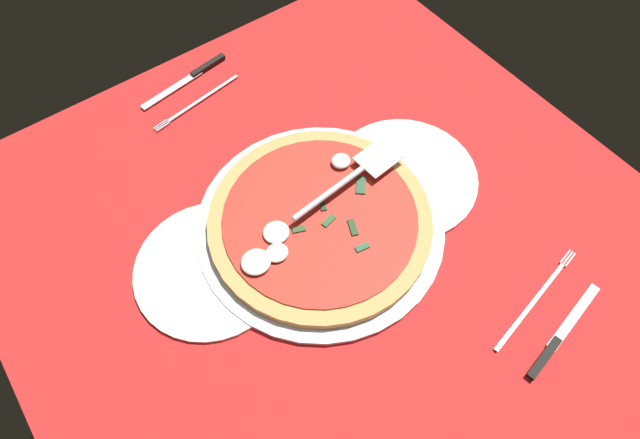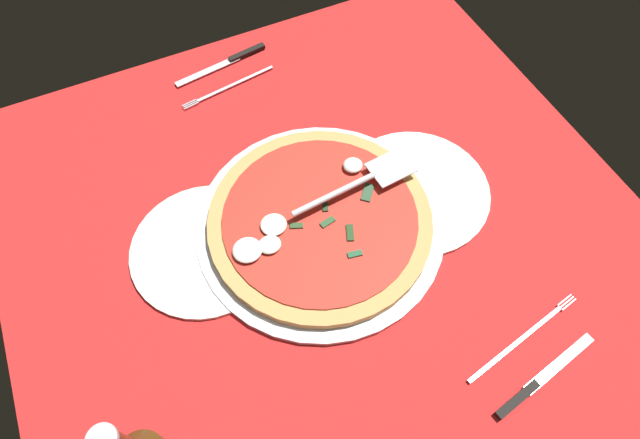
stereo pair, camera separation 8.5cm
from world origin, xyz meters
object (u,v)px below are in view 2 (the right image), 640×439
pizza (319,220)px  place_setting_near (530,361)px  place_setting_far (229,75)px  dinner_plate_left (206,249)px  dinner_plate_right (415,191)px  pizza_server (359,182)px

pizza → place_setting_near: bearing=-62.0°
pizza → place_setting_far: pizza is taller
dinner_plate_left → place_setting_far: place_setting_far is taller
place_setting_near → place_setting_far: 74.09cm
dinner_plate_left → dinner_plate_right: bearing=-7.3°
pizza → place_setting_far: bearing=92.0°
pizza_server → dinner_plate_left: bearing=171.9°
place_setting_far → dinner_plate_left: bearing=56.0°
dinner_plate_left → place_setting_far: (16.84, 34.96, -0.14)cm
pizza → dinner_plate_right: bearing=-2.7°
dinner_plate_right → place_setting_far: bearing=115.6°
dinner_plate_right → pizza: 17.70cm
dinner_plate_left → pizza: (18.17, -3.74, 1.68)cm
dinner_plate_left → place_setting_near: (35.69, -36.70, -0.15)cm
place_setting_far → dinner_plate_right: bearing=107.3°
pizza → place_setting_near: (17.52, -32.96, -1.83)cm
dinner_plate_right → place_setting_far: place_setting_far is taller
dinner_plate_right → place_setting_far: 43.84cm
pizza_server → place_setting_far: size_ratio=1.09×
pizza → place_setting_near: 37.37cm
place_setting_far → pizza_server: bearing=96.5°
pizza → pizza_server: 8.98cm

